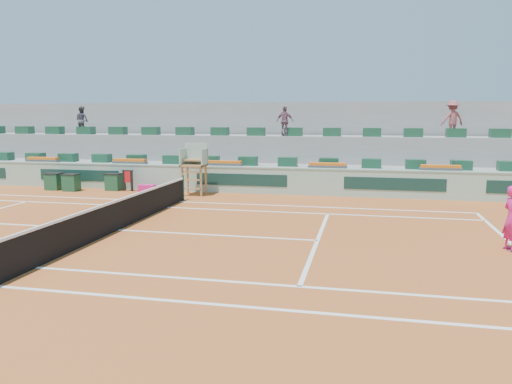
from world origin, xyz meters
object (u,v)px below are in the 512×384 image
player_bag (147,188)px  drink_cooler_a (114,182)px  umpire_chair (195,162)px  tennis_player (512,218)px

player_bag → drink_cooler_a: (-1.85, 0.22, 0.25)m
umpire_chair → tennis_player: (11.64, -7.47, -0.64)m
drink_cooler_a → tennis_player: 17.90m
player_bag → umpire_chair: 2.90m
tennis_player → drink_cooler_a: bearing=153.6°
tennis_player → umpire_chair: bearing=147.3°
player_bag → tennis_player: (14.18, -7.74, 0.73)m
player_bag → umpire_chair: umpire_chair is taller
player_bag → tennis_player: 16.17m
drink_cooler_a → tennis_player: size_ratio=0.37×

